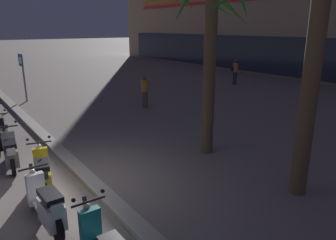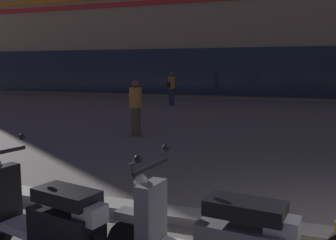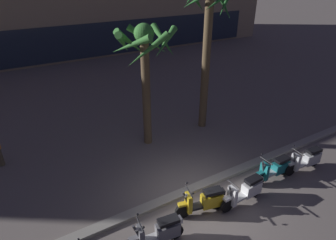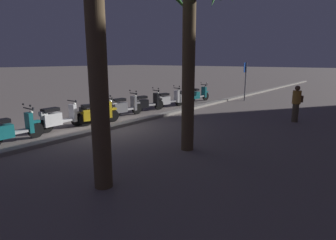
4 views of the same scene
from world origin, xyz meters
name	(u,v)px [view 2 (image 2 of 4)]	position (x,y,z in m)	size (l,w,h in m)	color
scooter_black_gap_after_mid	(44,221)	(-3.51, -1.06, 0.44)	(1.81, 0.70, 1.17)	black
pedestrian_window_shopping	(171,88)	(-7.53, 13.66, 0.87)	(0.35, 0.46, 1.65)	#2D3351
pedestrian_strolling_near_curb	(136,107)	(-5.64, 5.52, 0.80)	(0.45, 0.39, 1.53)	brown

